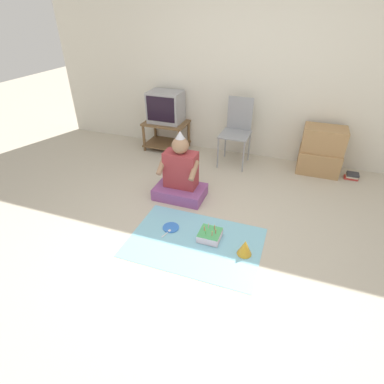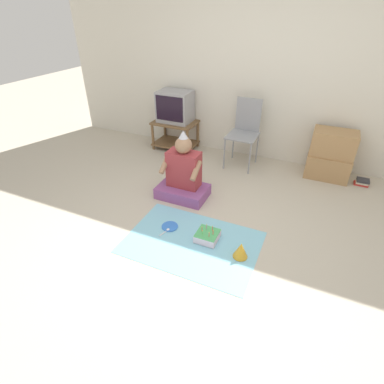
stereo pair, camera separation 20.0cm
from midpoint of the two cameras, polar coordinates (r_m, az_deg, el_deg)
The scene contains 13 objects.
ground_plane at distance 3.13m, azimuth 2.78°, elevation -8.98°, with size 16.00×16.00×0.00m, color #BCB29E.
wall_back at distance 4.59m, azimuth 14.46°, elevation 21.55°, with size 6.40×0.06×2.55m.
tv_stand at distance 4.99m, azimuth -2.01°, elevation 11.29°, with size 0.68×0.47×0.45m.
tv at distance 4.87m, azimuth -2.03°, elevation 15.96°, with size 0.51×0.39×0.47m.
folding_chair at distance 4.44m, azimuth 11.35°, elevation 11.74°, with size 0.42×0.45×0.95m.
cardboard_box_stack at distance 4.54m, azimuth 26.04°, elevation 6.28°, with size 0.56×0.41×0.66m.
book_pile at distance 4.63m, azimuth 30.75°, elevation 1.62°, with size 0.18×0.13×0.09m.
person_seated at distance 3.64m, azimuth -0.10°, elevation 3.03°, with size 0.61×0.41×0.85m.
party_cloth at distance 3.09m, azimuth 1.86°, elevation -9.54°, with size 1.34×0.92×0.01m.
birthday_cake at distance 3.10m, azimuth 4.81°, elevation -8.37°, with size 0.22×0.22×0.14m.
party_hat_blue at distance 2.93m, azimuth 11.25°, elevation -10.84°, with size 0.14×0.14×0.16m.
paper_plate at distance 3.27m, azimuth -2.49°, elevation -6.60°, with size 0.18×0.18×0.01m.
plastic_spoon_near at distance 3.21m, azimuth -3.03°, elevation -7.39°, with size 0.06×0.14×0.01m.
Camera 2 is at (0.91, -2.16, 2.07)m, focal length 28.00 mm.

